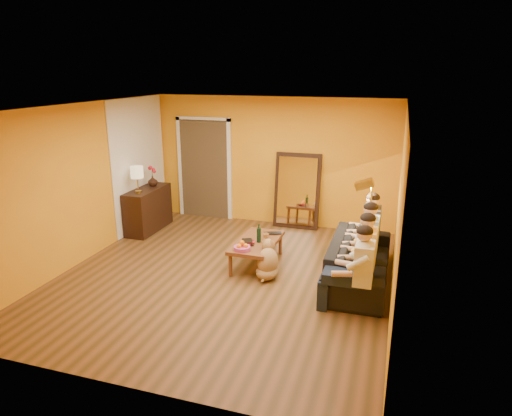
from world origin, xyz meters
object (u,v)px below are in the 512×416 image
(table_lamp, at_px, (137,180))
(mirror_frame, at_px, (297,191))
(coffee_table, at_px, (257,253))
(person_far_left, at_px, (363,270))
(laptop, at_px, (273,234))
(sofa, at_px, (359,260))
(person_far_right, at_px, (372,229))
(person_mid_left, at_px, (367,255))
(tumbler, at_px, (266,236))
(wine_bottle, at_px, (259,233))
(sideboard, at_px, (148,209))
(floor_lamp, at_px, (369,225))
(dog, at_px, (268,259))
(person_mid_right, at_px, (370,241))
(vase, at_px, (153,181))

(table_lamp, bearing_deg, mirror_frame, 26.32)
(coffee_table, xyz_separation_m, person_far_left, (1.79, -1.07, 0.40))
(mirror_frame, distance_m, laptop, 1.75)
(sofa, xyz_separation_m, person_far_right, (0.13, 0.65, 0.29))
(person_mid_left, bearing_deg, tumbler, 158.99)
(person_far_right, height_order, wine_bottle, person_far_right)
(sofa, distance_m, person_far_left, 1.05)
(person_far_left, bearing_deg, coffee_table, 149.08)
(person_far_left, xyz_separation_m, laptop, (-1.61, 1.42, -0.18))
(sideboard, relative_size, person_mid_left, 0.97)
(coffee_table, height_order, person_far_right, person_far_right)
(floor_lamp, bearing_deg, wine_bottle, -163.29)
(sofa, relative_size, tumbler, 21.65)
(dog, distance_m, tumbler, 0.60)
(dog, height_order, tumbler, dog)
(person_far_left, relative_size, person_mid_right, 1.00)
(sideboard, distance_m, person_far_left, 4.83)
(mirror_frame, bearing_deg, dog, -87.63)
(person_far_right, relative_size, tumbler, 12.02)
(mirror_frame, xyz_separation_m, laptop, (-0.03, -1.72, -0.33))
(mirror_frame, distance_m, table_lamp, 3.13)
(dog, relative_size, vase, 3.04)
(floor_lamp, distance_m, person_far_right, 0.15)
(laptop, bearing_deg, floor_lamp, -17.27)
(person_far_left, distance_m, tumbler, 2.05)
(dog, bearing_deg, tumbler, 108.49)
(dog, height_order, person_far_left, person_far_left)
(vase, bearing_deg, wine_bottle, -26.01)
(mirror_frame, bearing_deg, vase, -163.43)
(table_lamp, bearing_deg, tumbler, -11.81)
(sofa, distance_m, vase, 4.48)
(wine_bottle, relative_size, vase, 1.52)
(mirror_frame, relative_size, laptop, 5.04)
(person_mid_right, distance_m, person_far_right, 0.55)
(person_far_right, xyz_separation_m, vase, (-4.37, 0.66, 0.34))
(sideboard, relative_size, wine_bottle, 3.81)
(table_lamp, distance_m, person_mid_left, 4.56)
(coffee_table, relative_size, laptop, 4.05)
(mirror_frame, relative_size, wine_bottle, 4.90)
(person_mid_left, relative_size, vase, 6.00)
(sideboard, height_order, tumbler, sideboard)
(person_far_left, xyz_separation_m, person_mid_left, (0.00, 0.55, 0.00))
(mirror_frame, height_order, person_far_right, mirror_frame)
(laptop, height_order, vase, vase)
(laptop, bearing_deg, person_mid_left, -50.52)
(dog, relative_size, person_mid_right, 0.51)
(coffee_table, relative_size, person_mid_left, 1.00)
(sofa, bearing_deg, table_lamp, 79.90)
(dog, xyz_separation_m, person_mid_left, (1.48, -0.10, 0.30))
(table_lamp, bearing_deg, sofa, -10.10)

